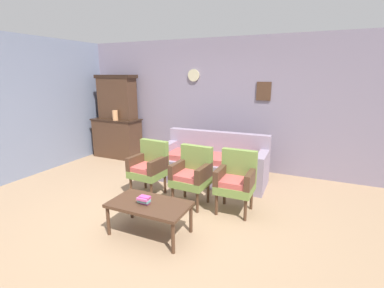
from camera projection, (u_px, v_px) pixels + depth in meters
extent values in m
plane|color=#997A5B|center=(157.00, 218.00, 3.94)|extent=(7.68, 7.68, 0.00)
cube|color=gray|center=(220.00, 104.00, 5.93)|extent=(6.40, 0.06, 2.70)
cube|color=#472D1E|center=(264.00, 91.00, 5.46)|extent=(0.28, 0.02, 0.36)
cylinder|color=beige|center=(194.00, 75.00, 5.98)|extent=(0.26, 0.03, 0.26)
cube|color=#472D1E|center=(117.00, 138.00, 6.82)|extent=(1.10, 0.52, 0.90)
cube|color=black|center=(116.00, 120.00, 6.70)|extent=(1.16, 0.55, 0.03)
cube|color=#472D1E|center=(117.00, 99.00, 6.66)|extent=(0.90, 0.36, 0.95)
cube|color=black|center=(116.00, 76.00, 6.53)|extent=(0.99, 0.38, 0.08)
cylinder|color=tan|center=(115.00, 115.00, 6.47)|extent=(0.13, 0.13, 0.24)
cube|color=gray|center=(212.00, 171.00, 5.26)|extent=(2.01, 0.86, 0.42)
cube|color=gray|center=(218.00, 144.00, 5.43)|extent=(1.99, 0.23, 0.48)
cube|color=gray|center=(263.00, 159.00, 4.83)|extent=(0.19, 0.80, 0.24)
cube|color=gray|center=(168.00, 149.00, 5.52)|extent=(0.19, 0.80, 0.24)
cube|color=#B74C47|center=(243.00, 162.00, 4.94)|extent=(0.54, 0.58, 0.10)
cube|color=#B74C47|center=(212.00, 158.00, 5.16)|extent=(0.54, 0.58, 0.10)
cube|color=#B74C47|center=(183.00, 155.00, 5.37)|extent=(0.54, 0.58, 0.10)
cube|color=olive|center=(148.00, 173.00, 4.63)|extent=(0.56, 0.52, 0.12)
cube|color=#B74C47|center=(147.00, 168.00, 4.59)|extent=(0.47, 0.44, 0.10)
cube|color=olive|center=(154.00, 153.00, 4.73)|extent=(0.53, 0.14, 0.46)
cube|color=#472D1E|center=(158.00, 165.00, 4.49)|extent=(0.12, 0.49, 0.22)
cube|color=#472D1E|center=(137.00, 161.00, 4.70)|extent=(0.12, 0.49, 0.22)
cylinder|color=#472D1E|center=(151.00, 192.00, 4.43)|extent=(0.04, 0.04, 0.32)
cylinder|color=#472D1E|center=(131.00, 187.00, 4.63)|extent=(0.04, 0.04, 0.32)
cylinder|color=#472D1E|center=(165.00, 184.00, 4.75)|extent=(0.04, 0.04, 0.32)
cylinder|color=#472D1E|center=(145.00, 180.00, 4.95)|extent=(0.04, 0.04, 0.32)
cube|color=olive|center=(191.00, 181.00, 4.28)|extent=(0.55, 0.51, 0.12)
cube|color=#B74C47|center=(190.00, 176.00, 4.24)|extent=(0.46, 0.43, 0.10)
cube|color=olive|center=(197.00, 160.00, 4.38)|extent=(0.52, 0.13, 0.46)
cube|color=#472D1E|center=(204.00, 173.00, 4.13)|extent=(0.11, 0.48, 0.22)
cube|color=#472D1E|center=(178.00, 169.00, 4.33)|extent=(0.11, 0.48, 0.22)
cylinder|color=#472D1E|center=(197.00, 202.00, 4.07)|extent=(0.04, 0.04, 0.32)
cylinder|color=#472D1E|center=(173.00, 197.00, 4.26)|extent=(0.04, 0.04, 0.32)
cylinder|color=#472D1E|center=(208.00, 193.00, 4.40)|extent=(0.04, 0.04, 0.32)
cylinder|color=#472D1E|center=(185.00, 188.00, 4.59)|extent=(0.04, 0.04, 0.32)
cube|color=olive|center=(235.00, 188.00, 4.04)|extent=(0.52, 0.48, 0.12)
cube|color=#B74C47|center=(235.00, 182.00, 4.00)|extent=(0.45, 0.41, 0.10)
cube|color=olive|center=(239.00, 165.00, 4.15)|extent=(0.52, 0.10, 0.46)
cube|color=#472D1E|center=(251.00, 179.00, 3.91)|extent=(0.08, 0.48, 0.22)
cube|color=#472D1E|center=(221.00, 174.00, 4.08)|extent=(0.08, 0.48, 0.22)
cylinder|color=#472D1E|center=(245.00, 210.00, 3.84)|extent=(0.04, 0.04, 0.32)
cylinder|color=#472D1E|center=(216.00, 204.00, 4.01)|extent=(0.04, 0.04, 0.32)
cylinder|color=#472D1E|center=(251.00, 199.00, 4.18)|extent=(0.04, 0.04, 0.32)
cylinder|color=#472D1E|center=(224.00, 194.00, 4.34)|extent=(0.04, 0.04, 0.32)
cube|color=#472D1E|center=(149.00, 204.00, 3.48)|extent=(1.00, 0.56, 0.04)
cylinder|color=#472D1E|center=(131.00, 205.00, 3.92)|extent=(0.04, 0.04, 0.38)
cylinder|color=#472D1E|center=(191.00, 219.00, 3.55)|extent=(0.04, 0.04, 0.38)
cylinder|color=#472D1E|center=(108.00, 221.00, 3.50)|extent=(0.04, 0.04, 0.38)
cylinder|color=#472D1E|center=(173.00, 238.00, 3.13)|extent=(0.04, 0.04, 0.38)
cube|color=#B34493|center=(145.00, 203.00, 3.45)|extent=(0.11, 0.07, 0.03)
cube|color=#639E9C|center=(144.00, 201.00, 3.43)|extent=(0.15, 0.08, 0.03)
cube|color=#CA5994|center=(144.00, 199.00, 3.43)|extent=(0.15, 0.11, 0.03)
cube|color=#D04795|center=(145.00, 197.00, 3.43)|extent=(0.14, 0.08, 0.02)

